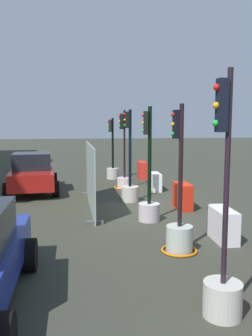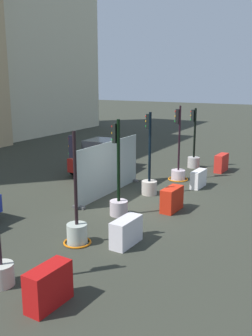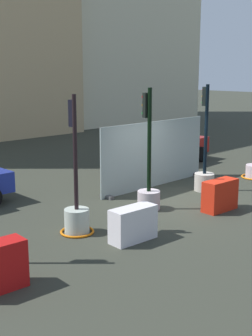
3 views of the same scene
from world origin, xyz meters
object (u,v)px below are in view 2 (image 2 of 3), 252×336
(traffic_light_2, at_px, (118,197))
(traffic_light_0, at_px, (0,258))
(car_red_compact, at_px, (103,156))
(traffic_light_1, at_px, (77,226))
(construction_barrier_0, at_px, (49,286))
(traffic_light_3, at_px, (149,180))
(construction_barrier_2, at_px, (172,199))
(construction_barrier_3, at_px, (198,179))
(traffic_light_5, at_px, (194,156))
(construction_barrier_1, at_px, (126,232))
(traffic_light_4, at_px, (178,169))
(construction_barrier_4, at_px, (221,163))

(traffic_light_2, bearing_deg, traffic_light_0, 179.17)
(car_red_compact, bearing_deg, traffic_light_1, -152.95)
(construction_barrier_0, bearing_deg, traffic_light_3, 10.66)
(construction_barrier_2, bearing_deg, car_red_compact, 54.16)
(traffic_light_1, relative_size, traffic_light_3, 0.97)
(construction_barrier_0, height_order, construction_barrier_3, construction_barrier_0)
(traffic_light_3, xyz_separation_m, construction_barrier_3, (2.00, -1.47, -0.23))
(traffic_light_5, distance_m, construction_barrier_1, 10.51)
(traffic_light_3, bearing_deg, construction_barrier_3, -36.36)
(traffic_light_3, height_order, construction_barrier_3, traffic_light_3)
(traffic_light_4, bearing_deg, construction_barrier_1, -170.09)
(traffic_light_3, bearing_deg, traffic_light_4, -4.30)
(traffic_light_1, relative_size, car_red_compact, 0.81)
(construction_barrier_1, relative_size, construction_barrier_2, 1.05)
(traffic_light_1, bearing_deg, traffic_light_2, 2.38)
(traffic_light_5, bearing_deg, traffic_light_0, -179.90)
(traffic_light_1, bearing_deg, construction_barrier_3, -9.52)
(traffic_light_1, height_order, construction_barrier_3, traffic_light_1)
(traffic_light_1, relative_size, traffic_light_2, 0.98)
(construction_barrier_0, xyz_separation_m, car_red_compact, (10.75, 5.36, 0.35))
(traffic_light_2, xyz_separation_m, construction_barrier_3, (4.77, -1.36, -0.27))
(traffic_light_4, bearing_deg, traffic_light_2, 179.03)
(traffic_light_2, relative_size, construction_barrier_1, 2.92)
(traffic_light_0, bearing_deg, traffic_light_2, -0.83)
(traffic_light_0, relative_size, construction_barrier_4, 3.15)
(traffic_light_4, xyz_separation_m, construction_barrier_3, (-0.79, -1.26, -0.15))
(traffic_light_2, distance_m, car_red_compact, 6.54)
(traffic_light_2, distance_m, traffic_light_3, 2.78)
(traffic_light_1, xyz_separation_m, construction_barrier_2, (3.99, -1.37, -0.10))
(construction_barrier_3, bearing_deg, traffic_light_3, 143.64)
(traffic_light_3, bearing_deg, construction_barrier_2, -132.05)
(traffic_light_4, relative_size, construction_barrier_1, 3.01)
(construction_barrier_2, distance_m, car_red_compact, 6.66)
(construction_barrier_0, distance_m, construction_barrier_4, 13.71)
(traffic_light_4, bearing_deg, construction_barrier_0, -173.04)
(traffic_light_1, distance_m, traffic_light_4, 8.21)
(traffic_light_4, bearing_deg, car_red_compact, 94.61)
(construction_barrier_0, distance_m, construction_barrier_1, 3.48)
(construction_barrier_0, xyz_separation_m, construction_barrier_4, (13.71, -0.01, 0.00))
(traffic_light_3, relative_size, construction_barrier_0, 3.10)
(construction_barrier_1, bearing_deg, traffic_light_1, 114.97)
(traffic_light_4, xyz_separation_m, construction_barrier_0, (-11.08, -1.35, -0.09))
(car_red_compact, bearing_deg, construction_barrier_3, -95.02)
(traffic_light_3, bearing_deg, construction_barrier_0, -169.34)
(traffic_light_1, height_order, construction_barrier_4, traffic_light_1)
(construction_barrier_0, xyz_separation_m, construction_barrier_2, (6.86, -0.03, -0.01))
(construction_barrier_3, bearing_deg, construction_barrier_0, -179.49)
(traffic_light_0, height_order, construction_barrier_1, traffic_light_0)
(traffic_light_2, distance_m, construction_barrier_4, 8.32)
(traffic_light_2, relative_size, construction_barrier_2, 3.06)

